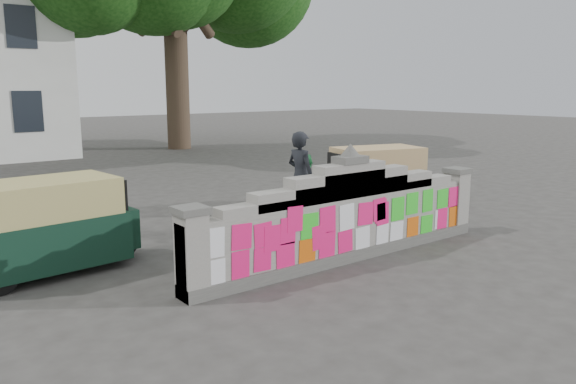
% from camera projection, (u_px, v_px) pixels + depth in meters
% --- Properties ---
extents(ground, '(100.00, 100.00, 0.00)m').
position_uv_depth(ground, '(348.00, 259.00, 9.74)').
color(ground, '#383533').
rests_on(ground, ground).
extents(parapet_wall, '(6.48, 0.44, 2.01)m').
position_uv_depth(parapet_wall, '(349.00, 217.00, 9.59)').
color(parapet_wall, '#4C4C49').
rests_on(parapet_wall, ground).
extents(cyclist_bike, '(2.11, 0.91, 1.08)m').
position_uv_depth(cyclist_bike, '(301.00, 207.00, 11.39)').
color(cyclist_bike, black).
rests_on(cyclist_bike, ground).
extents(cyclist_rider, '(0.50, 0.71, 1.83)m').
position_uv_depth(cyclist_rider, '(301.00, 189.00, 11.32)').
color(cyclist_rider, black).
rests_on(cyclist_rider, ground).
extents(pedestrian, '(0.65, 0.81, 1.62)m').
position_uv_depth(pedestrian, '(304.00, 193.00, 11.44)').
color(pedestrian, '#279047').
rests_on(pedestrian, ground).
extents(rickshaw_left, '(2.77, 1.47, 1.51)m').
position_uv_depth(rickshaw_left, '(50.00, 225.00, 8.92)').
color(rickshaw_left, black).
rests_on(rickshaw_left, ground).
extents(rickshaw_right, '(2.76, 1.79, 1.48)m').
position_uv_depth(rickshaw_right, '(375.00, 176.00, 13.90)').
color(rickshaw_right, black).
rests_on(rickshaw_right, ground).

